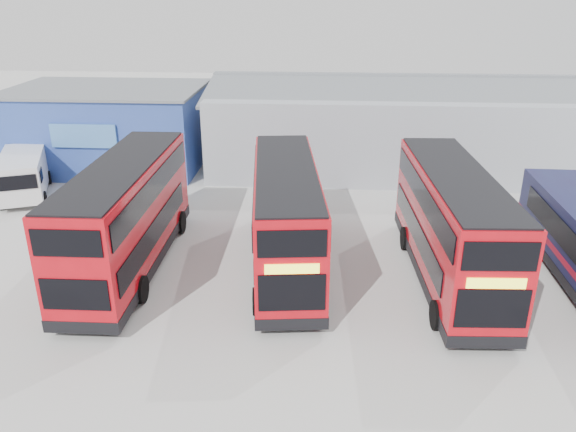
{
  "coord_description": "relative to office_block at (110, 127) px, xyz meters",
  "views": [
    {
      "loc": [
        0.18,
        -17.45,
        11.29
      ],
      "look_at": [
        -1.32,
        4.62,
        2.1
      ],
      "focal_mm": 35.0,
      "sensor_mm": 36.0,
      "label": 1
    }
  ],
  "objects": [
    {
      "name": "double_decker_centre",
      "position": [
        12.64,
        -14.05,
        -0.36
      ],
      "size": [
        3.66,
        10.76,
        4.47
      ],
      "rotation": [
        0.0,
        0.0,
        0.11
      ],
      "color": "red",
      "rests_on": "ground"
    },
    {
      "name": "office_block",
      "position": [
        0.0,
        0.0,
        0.0
      ],
      "size": [
        12.3,
        8.32,
        5.12
      ],
      "color": "navy",
      "rests_on": "ground"
    },
    {
      "name": "ground_plane",
      "position": [
        14.0,
        -17.99,
        -2.58
      ],
      "size": [
        120.0,
        120.0,
        0.0
      ],
      "primitive_type": "plane",
      "color": "#A5A5A0",
      "rests_on": "ground"
    },
    {
      "name": "panel_van",
      "position": [
        -2.81,
        -6.33,
        -1.23
      ],
      "size": [
        4.08,
        5.93,
        2.42
      ],
      "rotation": [
        0.0,
        0.0,
        0.38
      ],
      "color": "silver",
      "rests_on": "ground"
    },
    {
      "name": "double_decker_right",
      "position": [
        19.31,
        -14.54,
        -0.31
      ],
      "size": [
        3.14,
        10.89,
        4.56
      ],
      "rotation": [
        0.0,
        0.0,
        0.05
      ],
      "color": "red",
      "rests_on": "ground"
    },
    {
      "name": "double_decker_left",
      "position": [
        6.06,
        -14.53,
        -0.28
      ],
      "size": [
        2.91,
        10.98,
        4.62
      ],
      "rotation": [
        0.0,
        0.0,
        3.15
      ],
      "color": "red",
      "rests_on": "ground"
    },
    {
      "name": "maintenance_shed",
      "position": [
        22.0,
        2.01,
        0.02
      ],
      "size": [
        30.5,
        12.0,
        5.89
      ],
      "color": "#999EA6",
      "rests_on": "ground"
    }
  ]
}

